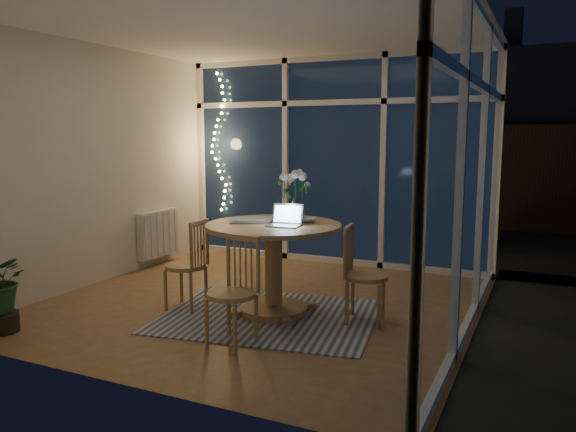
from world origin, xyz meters
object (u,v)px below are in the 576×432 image
object	(u,v)px
chair_left	(185,264)
chair_right	(366,274)
dining_table	(274,269)
flower_vase	(295,209)
chair_front	(231,292)
laptop	(284,215)

from	to	relation	value
chair_left	chair_right	world-z (taller)	chair_right
dining_table	chair_left	xyz separation A→B (m)	(-0.82, -0.21, 0.01)
chair_right	flower_vase	size ratio (longest dim) A/B	4.14
chair_right	chair_left	bearing A→B (deg)	93.49
chair_front	dining_table	bearing A→B (deg)	100.80
laptop	dining_table	bearing A→B (deg)	144.76
laptop	flower_vase	distance (m)	0.35
dining_table	chair_front	bearing A→B (deg)	-85.91
laptop	flower_vase	bearing A→B (deg)	93.32
chair_right	laptop	xyz separation A→B (m)	(-0.69, -0.21, 0.51)
dining_table	chair_left	distance (m)	0.85
dining_table	chair_left	world-z (taller)	chair_left
chair_left	flower_vase	size ratio (longest dim) A/B	4.12
flower_vase	laptop	bearing A→B (deg)	-81.71
chair_left	flower_vase	bearing A→B (deg)	113.41
chair_left	flower_vase	world-z (taller)	flower_vase
chair_front	laptop	size ratio (longest dim) A/B	3.06
chair_right	laptop	world-z (taller)	laptop
chair_front	chair_right	bearing A→B (deg)	58.02
chair_right	laptop	size ratio (longest dim) A/B	3.07
chair_front	laptop	xyz separation A→B (m)	(0.08, 0.76, 0.51)
dining_table	chair_left	bearing A→B (deg)	-165.56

